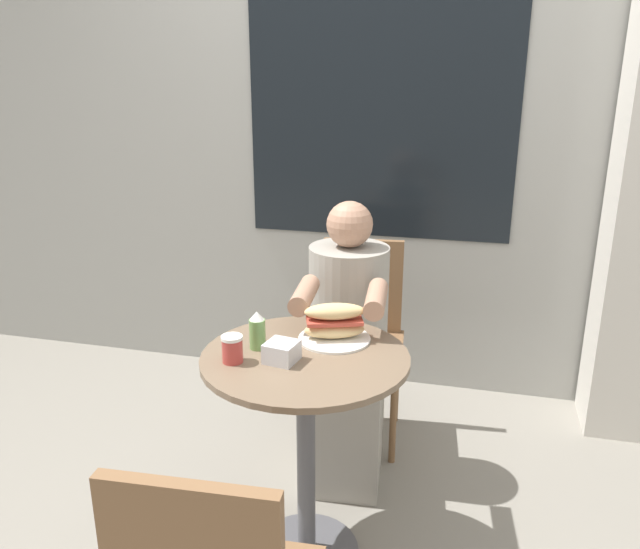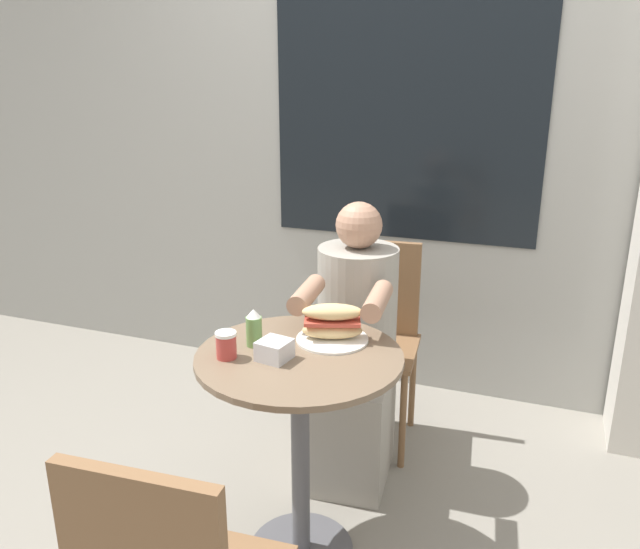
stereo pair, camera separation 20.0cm
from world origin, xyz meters
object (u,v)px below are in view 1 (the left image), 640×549
(diner_chair, at_px, (360,321))
(condiment_bottle, at_px, (257,331))
(sandwich_on_plate, at_px, (334,324))
(drink_cup, at_px, (232,349))
(seated_diner, at_px, (347,362))
(cafe_table, at_px, (306,414))

(diner_chair, bearing_deg, condiment_bottle, 72.67)
(diner_chair, xyz_separation_m, sandwich_on_plate, (0.04, -0.70, 0.27))
(sandwich_on_plate, height_order, drink_cup, sandwich_on_plate)
(seated_diner, distance_m, drink_cup, 0.69)
(diner_chair, xyz_separation_m, seated_diner, (0.01, -0.34, -0.03))
(diner_chair, xyz_separation_m, condiment_bottle, (-0.17, -0.82, 0.28))
(cafe_table, xyz_separation_m, seated_diner, (0.03, 0.49, -0.05))
(cafe_table, bearing_deg, drink_cup, -152.95)
(drink_cup, bearing_deg, diner_chair, 77.14)
(diner_chair, bearing_deg, drink_cup, 71.72)
(diner_chair, height_order, drink_cup, diner_chair)
(seated_diner, height_order, drink_cup, seated_diner)
(condiment_bottle, bearing_deg, cafe_table, -3.58)
(seated_diner, distance_m, sandwich_on_plate, 0.47)
(cafe_table, height_order, seated_diner, seated_diner)
(drink_cup, xyz_separation_m, condiment_bottle, (0.04, 0.11, 0.02))
(seated_diner, relative_size, condiment_bottle, 9.11)
(condiment_bottle, bearing_deg, sandwich_on_plate, 29.43)
(sandwich_on_plate, distance_m, drink_cup, 0.35)
(condiment_bottle, bearing_deg, seated_diner, 68.81)
(seated_diner, xyz_separation_m, drink_cup, (-0.22, -0.59, 0.29))
(seated_diner, distance_m, condiment_bottle, 0.60)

